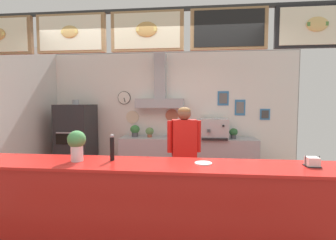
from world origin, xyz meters
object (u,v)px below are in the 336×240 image
at_px(napkin_holder, 312,162).
at_px(basil_vase, 77,144).
at_px(shop_worker, 184,154).
at_px(potted_rosemary, 176,131).
at_px(potted_basil, 135,130).
at_px(potted_sage, 233,133).
at_px(espresso_machine, 214,129).
at_px(pepper_grinder, 112,147).
at_px(condiment_plate, 203,163).
at_px(potted_oregano, 150,132).
at_px(pizza_oven, 77,143).

xyz_separation_m(napkin_holder, basil_vase, (-2.49, -0.03, 0.14)).
xyz_separation_m(shop_worker, potted_rosemary, (-0.22, 1.34, 0.20)).
xyz_separation_m(potted_rosemary, potted_basil, (-0.89, 0.05, -0.00)).
distance_m(potted_sage, napkin_holder, 2.55).
height_order(shop_worker, napkin_holder, shop_worker).
bearing_deg(espresso_machine, napkin_holder, -72.18).
xyz_separation_m(shop_worker, potted_sage, (0.94, 1.34, 0.18)).
bearing_deg(pepper_grinder, shop_worker, 56.26).
distance_m(espresso_machine, potted_basil, 1.65).
bearing_deg(napkin_holder, shop_worker, 138.91).
bearing_deg(condiment_plate, potted_oregano, 112.29).
relative_size(espresso_machine, basil_vase, 1.62).
bearing_deg(potted_basil, pepper_grinder, -82.13).
relative_size(potted_rosemary, potted_oregano, 1.20).
relative_size(shop_worker, potted_basil, 6.45).
height_order(potted_rosemary, basil_vase, basil_vase).
bearing_deg(napkin_holder, potted_basil, 133.70).
relative_size(potted_rosemary, pepper_grinder, 0.83).
relative_size(potted_rosemary, basil_vase, 0.72).
bearing_deg(shop_worker, basil_vase, 35.13).
relative_size(pizza_oven, potted_basil, 6.94).
bearing_deg(pizza_oven, basil_vase, -63.78).
relative_size(potted_oregano, condiment_plate, 1.11).
bearing_deg(shop_worker, espresso_machine, -123.88).
height_order(potted_sage, potted_oregano, potted_sage).
distance_m(condiment_plate, pepper_grinder, 1.02).
xyz_separation_m(potted_sage, basil_vase, (-2.08, -2.55, 0.16)).
bearing_deg(potted_sage, pizza_oven, -177.84).
bearing_deg(potted_rosemary, condiment_plate, -79.33).
xyz_separation_m(potted_rosemary, potted_sage, (1.16, -0.00, -0.02)).
distance_m(shop_worker, pepper_grinder, 1.40).
bearing_deg(pepper_grinder, napkin_holder, -1.16).
distance_m(espresso_machine, pepper_grinder, 2.79).
bearing_deg(potted_oregano, potted_sage, -0.27).
bearing_deg(potted_sage, potted_rosemary, 179.85).
bearing_deg(potted_oregano, napkin_holder, -49.80).
relative_size(pizza_oven, potted_sage, 8.28).
bearing_deg(pizza_oven, shop_worker, -27.55).
distance_m(shop_worker, basil_vase, 1.69).
height_order(pizza_oven, shop_worker, pizza_oven).
bearing_deg(espresso_machine, condiment_plate, -96.59).
bearing_deg(potted_oregano, espresso_machine, -0.62).
bearing_deg(basil_vase, potted_basil, 89.40).
bearing_deg(potted_sage, napkin_holder, -80.76).
bearing_deg(pepper_grinder, espresso_machine, 62.17).
relative_size(potted_basil, napkin_holder, 1.73).
relative_size(shop_worker, pepper_grinder, 5.38).
height_order(potted_sage, napkin_holder, potted_sage).
height_order(potted_oregano, napkin_holder, potted_oregano).
distance_m(espresso_machine, condiment_plate, 2.53).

